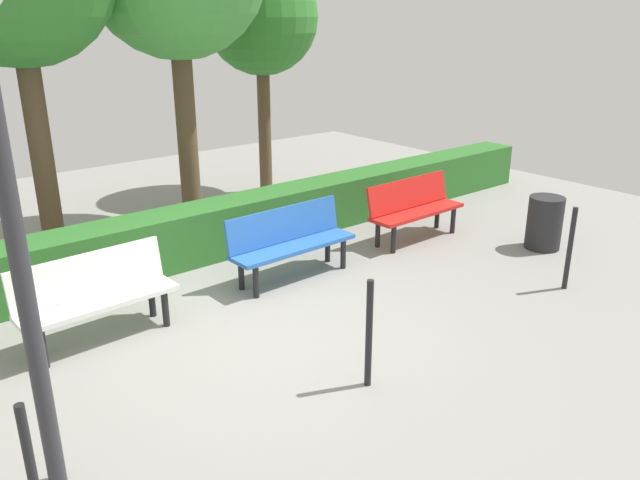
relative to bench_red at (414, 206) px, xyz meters
name	(u,v)px	position (x,y,z in m)	size (l,w,h in m)	color
ground_plane	(253,324)	(3.25, 0.74, -0.48)	(16.00, 16.00, 0.00)	gray
bench_red	(414,206)	(0.00, 0.00, 0.00)	(1.57, 0.49, 0.86)	red
bench_blue	(290,240)	(2.19, -0.01, 0.00)	(1.65, 0.48, 0.86)	blue
bench_white	(95,293)	(4.59, 0.00, 0.00)	(1.55, 0.50, 0.86)	white
hedge_row	(231,225)	(2.25, -1.25, -0.13)	(11.98, 0.60, 0.71)	#2D6B28
tree_near	(261,19)	(0.17, -3.43, 2.49)	(1.91, 1.91, 3.95)	brown
railing_post_near	(570,249)	(-0.10, 2.34, 0.02)	(0.06, 0.06, 1.00)	black
railing_post_mid	(369,334)	(3.11, 2.34, 0.02)	(0.06, 0.06, 1.00)	black
railing_post_far	(33,477)	(5.85, 2.34, 0.02)	(0.06, 0.06, 1.00)	black
trash_bin	(545,223)	(-1.10, 1.41, -0.12)	(0.47, 0.47, 0.73)	#262628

